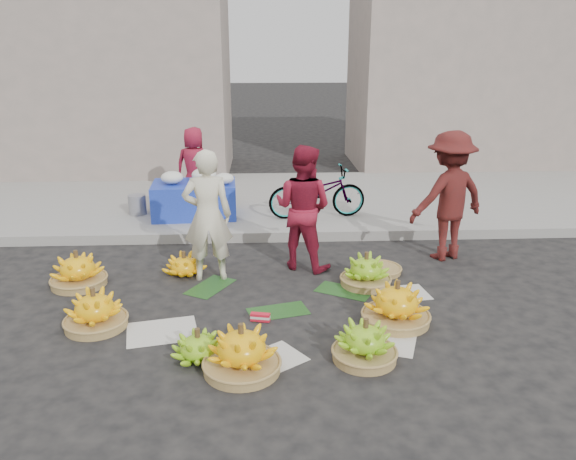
{
  "coord_description": "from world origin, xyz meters",
  "views": [
    {
      "loc": [
        -0.26,
        -5.77,
        2.77
      ],
      "look_at": [
        0.04,
        0.53,
        0.7
      ],
      "focal_mm": 35.0,
      "sensor_mm": 36.0,
      "label": 1
    }
  ],
  "objects_px": {
    "banana_bunch_4": "(396,304)",
    "bicycle": "(317,192)",
    "banana_bunch_0": "(95,311)",
    "flower_table": "(195,197)",
    "vendor_cream": "(208,216)"
  },
  "relations": [
    {
      "from": "banana_bunch_4",
      "to": "bicycle",
      "type": "height_order",
      "value": "bicycle"
    },
    {
      "from": "vendor_cream",
      "to": "bicycle",
      "type": "xyz_separation_m",
      "value": [
        1.55,
        2.17,
        -0.28
      ]
    },
    {
      "from": "banana_bunch_0",
      "to": "flower_table",
      "type": "bearing_deg",
      "value": 79.72
    },
    {
      "from": "banana_bunch_0",
      "to": "bicycle",
      "type": "distance_m",
      "value": 4.32
    },
    {
      "from": "banana_bunch_4",
      "to": "bicycle",
      "type": "bearing_deg",
      "value": 98.22
    },
    {
      "from": "flower_table",
      "to": "vendor_cream",
      "type": "bearing_deg",
      "value": -83.13
    },
    {
      "from": "banana_bunch_0",
      "to": "banana_bunch_4",
      "type": "height_order",
      "value": "banana_bunch_4"
    },
    {
      "from": "flower_table",
      "to": "bicycle",
      "type": "height_order",
      "value": "bicycle"
    },
    {
      "from": "flower_table",
      "to": "bicycle",
      "type": "relative_size",
      "value": 0.87
    },
    {
      "from": "bicycle",
      "to": "banana_bunch_0",
      "type": "bearing_deg",
      "value": 136.02
    },
    {
      "from": "banana_bunch_4",
      "to": "vendor_cream",
      "type": "xyz_separation_m",
      "value": [
        -2.05,
        1.29,
        0.61
      ]
    },
    {
      "from": "flower_table",
      "to": "bicycle",
      "type": "xyz_separation_m",
      "value": [
        1.98,
        -0.16,
        0.1
      ]
    },
    {
      "from": "banana_bunch_0",
      "to": "flower_table",
      "type": "distance_m",
      "value": 3.64
    },
    {
      "from": "vendor_cream",
      "to": "bicycle",
      "type": "distance_m",
      "value": 2.69
    },
    {
      "from": "banana_bunch_4",
      "to": "vendor_cream",
      "type": "distance_m",
      "value": 2.5
    }
  ]
}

